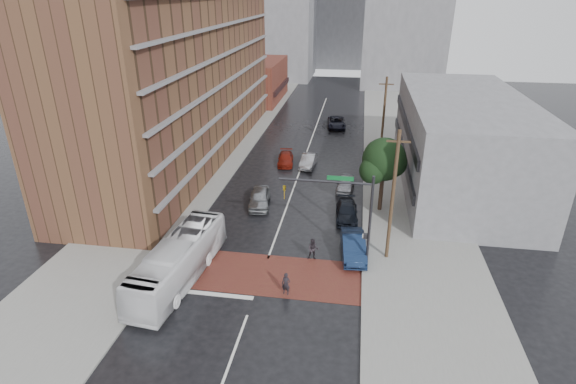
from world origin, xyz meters
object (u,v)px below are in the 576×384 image
at_px(car_travel_b, 308,161).
at_px(car_parked_near, 353,246).
at_px(pedestrian_b, 313,249).
at_px(car_parked_mid, 347,212).
at_px(pedestrian_a, 286,284).
at_px(car_travel_c, 286,159).
at_px(suv_travel, 336,122).
at_px(car_parked_far, 345,184).
at_px(transit_bus, 179,261).
at_px(car_travel_a, 260,198).

bearing_deg(car_travel_b, car_parked_near, -69.77).
distance_m(pedestrian_b, car_parked_mid, 7.35).
relative_size(pedestrian_a, car_parked_mid, 0.35).
height_order(car_travel_c, car_parked_near, car_parked_near).
bearing_deg(suv_travel, car_travel_b, -103.49).
bearing_deg(suv_travel, car_parked_mid, -90.54).
bearing_deg(car_travel_c, car_travel_b, -15.12).
relative_size(car_parked_mid, car_parked_far, 1.11).
bearing_deg(transit_bus, car_travel_b, 80.27).
bearing_deg(pedestrian_b, car_parked_mid, 70.05).
xyz_separation_m(car_travel_a, suv_travel, (5.51, 27.18, -0.05)).
bearing_deg(car_parked_mid, car_parked_far, 89.87).
xyz_separation_m(pedestrian_b, car_travel_a, (-5.88, 8.28, -0.06)).
bearing_deg(car_travel_a, transit_bus, -111.41).
bearing_deg(car_travel_c, suv_travel, 66.02).
distance_m(pedestrian_b, car_parked_near, 3.12).
xyz_separation_m(transit_bus, car_travel_b, (6.26, 23.11, -0.82)).
xyz_separation_m(pedestrian_b, car_travel_b, (-2.59, 19.11, -0.15)).
bearing_deg(transit_bus, car_parked_near, 28.38).
relative_size(transit_bus, car_parked_far, 2.64).
bearing_deg(car_travel_c, pedestrian_b, -81.71).
bearing_deg(car_parked_near, suv_travel, 89.46).
relative_size(car_parked_near, car_parked_far, 1.18).
bearing_deg(car_travel_b, transit_bus, -101.94).
bearing_deg(car_parked_far, car_travel_c, 140.71).
bearing_deg(car_travel_b, suv_travel, 85.49).
distance_m(car_travel_c, car_parked_far, 9.57).
bearing_deg(car_parked_far, car_parked_near, -82.38).
height_order(suv_travel, car_parked_mid, suv_travel).
height_order(pedestrian_a, pedestrian_b, pedestrian_b).
bearing_deg(car_travel_b, car_parked_mid, -65.10).
distance_m(pedestrian_a, car_travel_c, 24.33).
xyz_separation_m(transit_bus, car_parked_mid, (11.07, 11.00, -0.86)).
height_order(transit_bus, car_travel_c, transit_bus).
bearing_deg(car_parked_far, suv_travel, 98.15).
distance_m(transit_bus, car_travel_a, 12.65).
bearing_deg(car_travel_a, car_parked_mid, -16.77).
xyz_separation_m(pedestrian_a, car_travel_c, (-3.98, 24.00, -0.19)).
bearing_deg(car_parked_near, car_travel_b, 100.96).
bearing_deg(car_parked_mid, car_parked_near, -86.71).
relative_size(pedestrian_b, car_parked_near, 0.35).
relative_size(car_parked_near, car_parked_mid, 1.07).
relative_size(pedestrian_b, car_travel_a, 0.36).
bearing_deg(car_travel_a, car_travel_b, 65.26).
bearing_deg(car_parked_far, pedestrian_b, -95.59).
height_order(car_travel_c, car_parked_far, car_parked_far).
bearing_deg(suv_travel, pedestrian_a, -97.10).
bearing_deg(pedestrian_a, suv_travel, 97.42).
xyz_separation_m(car_travel_b, suv_travel, (2.21, 16.34, 0.05)).
relative_size(car_travel_a, car_travel_b, 1.09).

